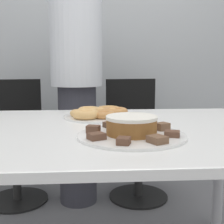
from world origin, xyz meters
TOP-DOWN VIEW (x-y plane):
  - wall_back at (0.00, 1.63)m, footprint 8.00×0.05m
  - table at (0.00, 0.00)m, footprint 1.46×1.06m
  - person_standing at (-0.19, 0.92)m, footprint 0.36×0.36m
  - office_chair_left at (-0.65, 1.00)m, footprint 0.51×0.51m
  - office_chair_right at (0.25, 1.00)m, footprint 0.51×0.51m
  - plate_cake at (0.05, -0.17)m, footprint 0.40×0.40m
  - plate_donuts at (-0.06, 0.26)m, footprint 0.34×0.34m
  - frosted_cake at (0.05, -0.17)m, footprint 0.19×0.19m
  - lamington_0 at (0.01, -0.31)m, footprint 0.05×0.06m
  - lamington_1 at (0.12, -0.30)m, footprint 0.07×0.07m
  - lamington_2 at (0.19, -0.21)m, footprint 0.06×0.06m
  - lamington_3 at (0.18, -0.10)m, footprint 0.06×0.06m
  - lamington_4 at (0.10, -0.03)m, footprint 0.06×0.06m
  - lamington_5 at (-0.01, -0.04)m, footprint 0.07×0.07m
  - lamington_6 at (-0.09, -0.13)m, footprint 0.06×0.05m
  - lamington_7 at (-0.08, -0.24)m, footprint 0.07×0.07m
  - donut_0 at (-0.06, 0.26)m, footprint 0.12×0.12m
  - donut_1 at (0.00, 0.34)m, footprint 0.12×0.12m
  - donut_2 at (-0.10, 0.32)m, footprint 0.12×0.12m
  - donut_3 at (-0.13, 0.26)m, footprint 0.12×0.12m
  - donut_4 at (-0.12, 0.18)m, footprint 0.13×0.13m
  - donut_5 at (-0.03, 0.19)m, footprint 0.10×0.10m
  - donut_6 at (0.03, 0.26)m, footprint 0.13×0.13m

SIDE VIEW (x-z plane):
  - office_chair_left at x=-0.65m, z-range -0.02..0.86m
  - office_chair_right at x=0.25m, z-range -0.02..0.86m
  - table at x=0.00m, z-range 0.29..1.02m
  - plate_donuts at x=-0.06m, z-range 0.73..0.74m
  - plate_cake at x=0.05m, z-range 0.73..0.74m
  - lamington_2 at x=0.19m, z-range 0.74..0.76m
  - lamington_5 at x=-0.01m, z-range 0.74..0.76m
  - lamington_7 at x=-0.08m, z-range 0.74..0.76m
  - lamington_0 at x=0.01m, z-range 0.74..0.77m
  - lamington_1 at x=0.12m, z-range 0.74..0.77m
  - lamington_4 at x=0.10m, z-range 0.74..0.77m
  - lamington_6 at x=-0.09m, z-range 0.74..0.77m
  - lamington_3 at x=0.18m, z-range 0.74..0.77m
  - donut_3 at x=-0.13m, z-range 0.74..0.77m
  - donut_0 at x=-0.06m, z-range 0.74..0.78m
  - donut_5 at x=-0.03m, z-range 0.74..0.78m
  - donut_1 at x=0.00m, z-range 0.74..0.78m
  - donut_2 at x=-0.10m, z-range 0.74..0.78m
  - donut_6 at x=0.03m, z-range 0.74..0.78m
  - donut_4 at x=-0.12m, z-range 0.74..0.78m
  - frosted_cake at x=0.05m, z-range 0.74..0.81m
  - person_standing at x=-0.19m, z-range 0.05..1.74m
  - wall_back at x=0.00m, z-range 0.00..2.60m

